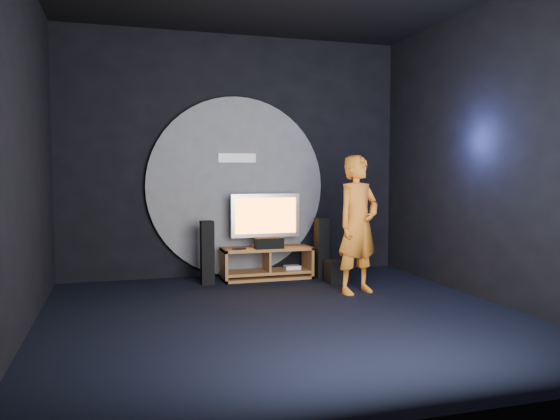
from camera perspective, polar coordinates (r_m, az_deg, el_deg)
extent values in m
plane|color=black|center=(5.82, 0.57, -11.12)|extent=(5.00, 5.00, 0.00)
cube|color=black|center=(8.05, -4.67, 5.64)|extent=(5.00, 0.04, 3.50)
cube|color=black|center=(3.32, 13.47, 7.89)|extent=(5.00, 0.04, 3.50)
cube|color=black|center=(5.45, -25.61, 6.05)|extent=(0.04, 5.00, 3.50)
cube|color=black|center=(6.79, 21.29, 5.68)|extent=(0.04, 5.00, 3.50)
cylinder|color=#515156|center=(7.99, -4.57, 2.42)|extent=(2.60, 0.08, 2.60)
cube|color=white|center=(7.94, -4.51, 5.44)|extent=(0.55, 0.03, 0.13)
cube|color=#9B5D30|center=(7.76, -1.40, -4.06)|extent=(1.28, 0.45, 0.04)
cube|color=#9B5D30|center=(7.82, -1.40, -6.46)|extent=(1.24, 0.42, 0.04)
cube|color=#9B5D30|center=(7.66, -5.90, -5.74)|extent=(0.04, 0.45, 0.45)
cube|color=#9B5D30|center=(7.98, 2.92, -5.34)|extent=(0.04, 0.45, 0.45)
cube|color=#9B5D30|center=(7.79, -1.40, -5.26)|extent=(0.03, 0.40, 0.29)
cube|color=#9B5D30|center=(7.83, -1.40, -7.03)|extent=(1.28, 0.45, 0.04)
cube|color=white|center=(7.92, 1.27, -5.99)|extent=(0.22, 0.16, 0.05)
cube|color=#B3B4BB|center=(7.83, -1.54, -3.70)|extent=(0.36, 0.22, 0.04)
cylinder|color=#B3B4BB|center=(7.82, -1.54, -3.19)|extent=(0.07, 0.07, 0.10)
cube|color=#B3B4BB|center=(7.78, -1.54, -0.57)|extent=(1.00, 0.06, 0.62)
cube|color=orange|center=(7.75, -1.48, -0.59)|extent=(0.89, 0.01, 0.51)
cube|color=black|center=(7.63, -1.16, -3.48)|extent=(0.40, 0.15, 0.15)
cube|color=black|center=(7.55, -4.26, -4.07)|extent=(0.18, 0.05, 0.02)
cube|color=black|center=(7.45, -7.62, -4.44)|extent=(0.17, 0.19, 0.86)
cube|color=black|center=(7.87, 4.37, -3.96)|extent=(0.17, 0.19, 0.86)
cube|color=black|center=(7.57, 5.95, -6.43)|extent=(0.27, 0.27, 0.30)
imported|color=#C7681B|center=(6.87, 8.16, -1.51)|extent=(0.73, 0.60, 1.73)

